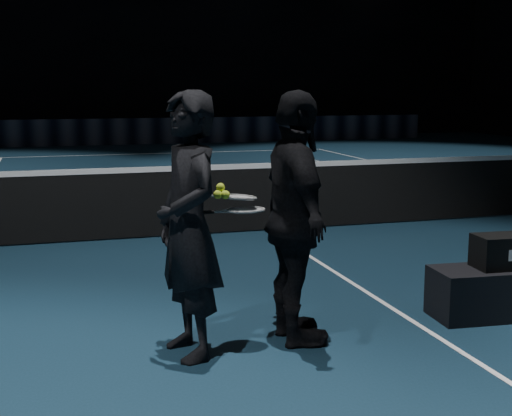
{
  "coord_description": "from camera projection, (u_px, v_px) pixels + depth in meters",
  "views": [
    {
      "loc": [
        -2.98,
        -9.33,
        2.0
      ],
      "look_at": [
        -1.46,
        -4.27,
        1.09
      ],
      "focal_mm": 50.0,
      "sensor_mm": 36.0,
      "label": 1
    }
  ],
  "objects": [
    {
      "name": "net_mesh",
      "position": [
        268.0,
        199.0,
        9.92
      ],
      "size": [
        12.8,
        0.02,
        0.86
      ],
      "primitive_type": "cube",
      "color": "black",
      "rests_on": "floor"
    },
    {
      "name": "sponsor_backdrop",
      "position": [
        132.0,
        131.0,
        24.55
      ],
      "size": [
        22.0,
        0.15,
        0.9
      ],
      "primitive_type": "cube",
      "color": "black",
      "rests_on": "floor"
    },
    {
      "name": "floor",
      "position": [
        268.0,
        230.0,
        10.0
      ],
      "size": [
        36.0,
        36.0,
        0.0
      ],
      "primitive_type": "plane",
      "color": "black",
      "rests_on": "ground"
    },
    {
      "name": "wall_back",
      "position": [
        120.0,
        3.0,
        26.14
      ],
      "size": [
        30.0,
        0.0,
        30.0
      ],
      "primitive_type": "plane",
      "rotation": [
        1.57,
        0.0,
        0.0
      ],
      "color": "black",
      "rests_on": "ground"
    },
    {
      "name": "tennis_balls",
      "position": [
        221.0,
        192.0,
        5.27
      ],
      "size": [
        0.12,
        0.1,
        0.12
      ],
      "primitive_type": null,
      "color": "#CAE330",
      "rests_on": "racket_upper"
    },
    {
      "name": "player_a",
      "position": [
        188.0,
        226.0,
        5.22
      ],
      "size": [
        0.61,
        0.8,
        1.98
      ],
      "primitive_type": "imported",
      "rotation": [
        0.0,
        0.0,
        -1.37
      ],
      "color": "black",
      "rests_on": "floor"
    },
    {
      "name": "court_lines",
      "position": [
        268.0,
        230.0,
        9.99
      ],
      "size": [
        10.98,
        23.78,
        0.01
      ],
      "primitive_type": null,
      "color": "white",
      "rests_on": "floor"
    },
    {
      "name": "net_tape",
      "position": [
        268.0,
        166.0,
        9.84
      ],
      "size": [
        12.8,
        0.03,
        0.07
      ],
      "primitive_type": "cube",
      "color": "white",
      "rests_on": "net_mesh"
    },
    {
      "name": "racket_upper",
      "position": [
        239.0,
        197.0,
        5.35
      ],
      "size": [
        0.7,
        0.29,
        0.1
      ],
      "primitive_type": null,
      "rotation": [
        0.0,
        0.1,
        0.11
      ],
      "color": "black",
      "rests_on": "player_b"
    },
    {
      "name": "racket_lower",
      "position": [
        247.0,
        210.0,
        5.35
      ],
      "size": [
        0.69,
        0.25,
        0.03
      ],
      "primitive_type": null,
      "rotation": [
        0.0,
        0.0,
        0.04
      ],
      "color": "black",
      "rests_on": "player_a"
    },
    {
      "name": "player_b",
      "position": [
        296.0,
        219.0,
        5.49
      ],
      "size": [
        0.55,
        1.18,
        1.98
      ],
      "primitive_type": "imported",
      "rotation": [
        0.0,
        0.0,
        1.51
      ],
      "color": "black",
      "rests_on": "floor"
    }
  ]
}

